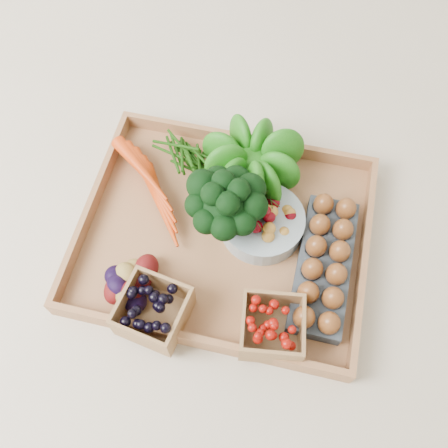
% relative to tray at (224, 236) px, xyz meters
% --- Properties ---
extents(ground, '(4.00, 4.00, 0.00)m').
position_rel_tray_xyz_m(ground, '(0.00, 0.00, -0.01)').
color(ground, beige).
rests_on(ground, ground).
extents(tray, '(0.55, 0.45, 0.01)m').
position_rel_tray_xyz_m(tray, '(0.00, 0.00, 0.00)').
color(tray, '#A46F44').
rests_on(tray, ground).
extents(carrots, '(0.20, 0.14, 0.05)m').
position_rel_tray_xyz_m(carrots, '(-0.16, 0.06, 0.03)').
color(carrots, red).
rests_on(carrots, tray).
extents(lettuce, '(0.13, 0.13, 0.13)m').
position_rel_tray_xyz_m(lettuce, '(0.02, 0.14, 0.07)').
color(lettuce, '#10560D').
rests_on(lettuce, tray).
extents(broccoli, '(0.15, 0.15, 0.12)m').
position_rel_tray_xyz_m(broccoli, '(-0.00, 0.01, 0.07)').
color(broccoli, black).
rests_on(broccoli, tray).
extents(cherry_bowl, '(0.16, 0.16, 0.04)m').
position_rel_tray_xyz_m(cherry_bowl, '(0.07, 0.03, 0.03)').
color(cherry_bowl, '#8C9EA5').
rests_on(cherry_bowl, tray).
extents(egg_carton, '(0.10, 0.28, 0.03)m').
position_rel_tray_xyz_m(egg_carton, '(0.20, -0.03, 0.02)').
color(egg_carton, '#3D454E').
rests_on(egg_carton, tray).
extents(potatoes, '(0.12, 0.12, 0.07)m').
position_rel_tray_xyz_m(potatoes, '(-0.14, -0.15, 0.04)').
color(potatoes, '#490B0C').
rests_on(potatoes, tray).
extents(punnet_blackberry, '(0.13, 0.13, 0.08)m').
position_rel_tray_xyz_m(punnet_blackberry, '(-0.08, -0.19, 0.05)').
color(punnet_blackberry, black).
rests_on(punnet_blackberry, tray).
extents(punnet_raspberry, '(0.12, 0.12, 0.07)m').
position_rel_tray_xyz_m(punnet_raspberry, '(0.12, -0.17, 0.04)').
color(punnet_raspberry, maroon).
rests_on(punnet_raspberry, tray).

